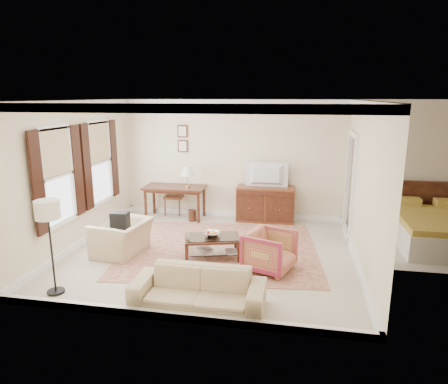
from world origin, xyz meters
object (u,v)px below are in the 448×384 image
(writing_desk, at_px, (175,191))
(coffee_table, at_px, (212,242))
(club_armchair, at_px, (122,232))
(striped_armchair, at_px, (270,249))
(sofa, at_px, (198,283))
(sideboard, at_px, (266,204))
(tv, at_px, (266,167))

(writing_desk, bearing_deg, coffee_table, -58.03)
(club_armchair, bearing_deg, writing_desk, -178.85)
(writing_desk, xyz_separation_m, club_armchair, (-0.30, -2.43, -0.26))
(striped_armchair, bearing_deg, sofa, 167.11)
(coffee_table, bearing_deg, club_armchair, -175.71)
(coffee_table, height_order, sofa, sofa)
(club_armchair, xyz_separation_m, sofa, (1.92, -1.66, -0.08))
(sideboard, relative_size, club_armchair, 1.35)
(writing_desk, bearing_deg, tv, 4.00)
(sideboard, height_order, sofa, sideboard)
(writing_desk, xyz_separation_m, striped_armchair, (2.53, -2.65, -0.31))
(club_armchair, bearing_deg, coffee_table, 102.54)
(striped_armchair, bearing_deg, sideboard, 26.04)
(striped_armchair, height_order, sofa, striped_armchair)
(sideboard, xyz_separation_m, coffee_table, (-0.79, -2.47, -0.10))
(coffee_table, bearing_deg, sofa, -84.23)
(tv, bearing_deg, coffee_table, 72.20)
(coffee_table, bearing_deg, sideboard, 72.33)
(club_armchair, relative_size, sofa, 0.54)
(tv, relative_size, striped_armchair, 1.23)
(sideboard, relative_size, sofa, 0.73)
(writing_desk, height_order, striped_armchair, writing_desk)
(striped_armchair, distance_m, sofa, 1.71)
(tv, distance_m, coffee_table, 2.77)
(coffee_table, bearing_deg, tv, 72.20)
(tv, relative_size, sofa, 0.51)
(sideboard, relative_size, tv, 1.42)
(writing_desk, distance_m, sofa, 4.41)
(writing_desk, distance_m, sideboard, 2.25)
(tv, bearing_deg, writing_desk, 4.00)
(tv, xyz_separation_m, club_armchair, (-2.52, -2.58, -0.89))
(sideboard, distance_m, club_armchair, 3.63)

